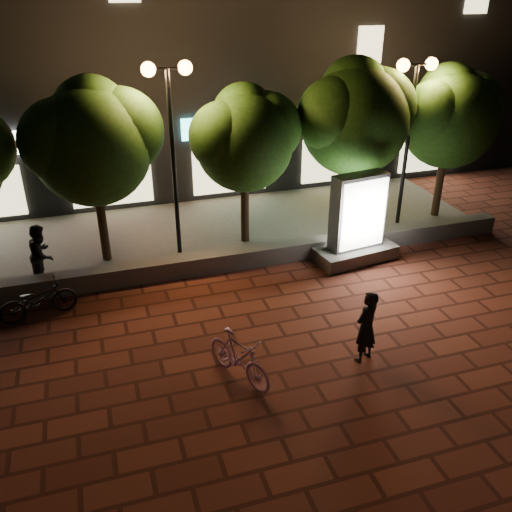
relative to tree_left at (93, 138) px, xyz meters
name	(u,v)px	position (x,y,z in m)	size (l,w,h in m)	color
ground	(295,351)	(3.45, -5.46, -3.44)	(80.00, 80.00, 0.00)	maroon
retaining_wall	(242,258)	(3.45, -1.46, -3.19)	(16.00, 0.45, 0.50)	#615F5A
sidewalk	(220,229)	(3.45, 1.04, -3.40)	(16.00, 5.00, 0.08)	#615F5A
building_block	(173,39)	(3.44, 7.53, 1.55)	(28.00, 8.12, 11.30)	black
tree_left	(93,138)	(0.00, 0.00, 0.00)	(3.60, 3.00, 4.89)	black
tree_mid	(245,135)	(4.00, 0.00, -0.23)	(3.24, 2.70, 4.50)	black
tree_right	(356,114)	(7.30, 0.00, 0.12)	(3.72, 3.10, 5.07)	black
tree_far_right	(451,113)	(10.50, 0.00, -0.08)	(3.48, 2.90, 4.76)	black
street_lamp_left	(170,112)	(1.95, -0.26, 0.58)	(1.26, 0.36, 5.18)	black
street_lamp_right	(413,101)	(8.95, -0.26, 0.45)	(1.26, 0.36, 4.98)	black
ad_kiosk	(356,226)	(6.57, -1.96, -2.45)	(2.42, 1.45, 2.47)	#615F5A
scooter_pink	(239,358)	(2.08, -5.97, -2.93)	(0.48, 1.71, 1.03)	#BF7FB0
rider	(366,327)	(4.69, -6.14, -2.64)	(0.59, 0.38, 1.61)	black
scooter_parked	(38,300)	(-1.73, -2.46, -2.99)	(0.61, 1.74, 0.91)	black
pedestrian	(42,254)	(-1.61, -0.96, -2.56)	(0.78, 0.61, 1.60)	black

